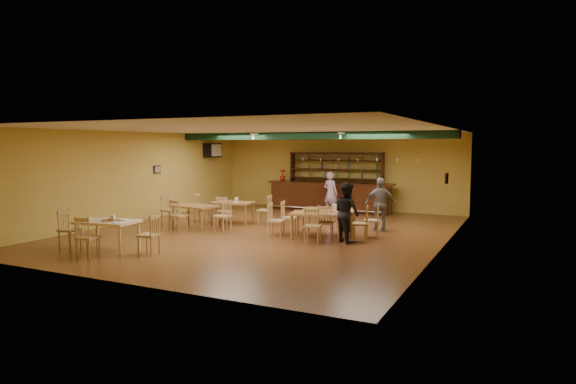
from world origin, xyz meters
The scene contains 23 objects.
floor centered at (0.00, 0.00, 0.00)m, with size 12.00×12.00×0.00m, color #543418.
ceiling_beam centered at (0.00, 2.80, 2.87)m, with size 10.00×0.30×0.25m, color black.
track_rail_left centered at (-1.80, 3.40, 2.94)m, with size 0.05×2.50×0.05m, color silver.
track_rail_right centered at (1.40, 3.40, 2.94)m, with size 0.05×2.50×0.05m, color silver.
ac_unit centered at (-4.80, 4.20, 2.35)m, with size 0.34×0.70×0.48m, color silver.
picture_left centered at (-4.97, 1.00, 1.70)m, with size 0.04×0.34×0.28m, color black.
picture_right centered at (4.97, 0.50, 1.70)m, with size 0.04×0.34×0.28m, color black.
bar_counter centered at (-0.04, 5.15, 0.56)m, with size 4.98×0.85×1.13m, color black.
back_bar_hutch centered at (-0.04, 5.78, 1.14)m, with size 3.85×0.40×2.28m, color black.
poinsettia centered at (-2.08, 5.15, 1.36)m, with size 0.26×0.26×0.46m, color #AC1E0F.
dining_table_a centered at (-1.91, 1.09, 0.34)m, with size 1.37×0.82×0.69m, color #8E5D32.
dining_table_b centered at (1.81, 0.35, 0.37)m, with size 1.48×0.89×0.74m, color #8E5D32.
dining_table_c centered at (-2.41, -0.28, 0.35)m, with size 1.40×0.84×0.70m, color #8E5D32.
dining_table_d centered at (1.72, -0.32, 0.36)m, with size 1.44×0.86×0.72m, color #8E5D32.
near_table centered at (-2.21, -4.02, 0.37)m, with size 1.38×0.89×0.74m, color beige.
pizza_tray centered at (-2.11, -4.02, 0.75)m, with size 0.40×0.40×0.01m, color silver.
parmesan_shaker centered at (-2.65, -4.17, 0.80)m, with size 0.07×0.07×0.11m, color #EAE5C6.
napkin_stack centered at (-1.86, -3.82, 0.76)m, with size 0.20×0.15×0.03m, color white.
pizza_server centered at (-1.96, -3.97, 0.76)m, with size 0.32×0.09×0.00m, color silver.
side_plate centered at (-1.66, -4.22, 0.75)m, with size 0.22×0.22×0.01m, color white.
patron_bar centered at (0.31, 4.33, 0.79)m, with size 0.58×0.38×1.59m, color #954DA6.
patron_right_a centered at (2.61, -0.45, 0.79)m, with size 0.77×0.60×1.58m, color black.
patron_right_b centered at (2.92, 1.68, 0.79)m, with size 0.93×0.39×1.59m, color slate.
Camera 1 is at (6.88, -12.74, 2.54)m, focal length 30.99 mm.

